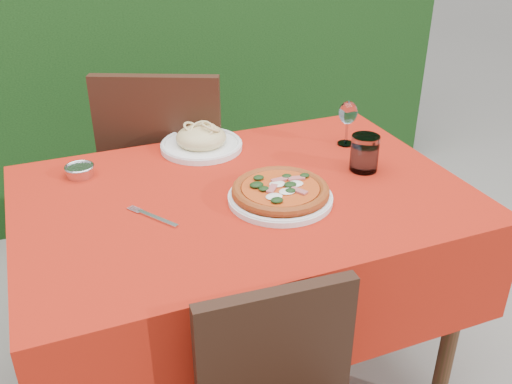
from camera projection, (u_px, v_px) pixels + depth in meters
name	position (u px, v px, depth m)	size (l,w,h in m)	color
ground	(245.00, 381.00, 1.98)	(60.00, 60.00, 0.00)	slate
hedge	(131.00, 23.00, 2.80)	(3.20, 0.55, 1.78)	black
dining_table	(243.00, 236.00, 1.69)	(1.26, 0.86, 0.75)	#432315
chair_far	(168.00, 173.00, 2.16)	(0.58, 0.58, 0.96)	black
pizza_plate	(280.00, 193.00, 1.56)	(0.34, 0.34, 0.05)	white
pasta_plate	(201.00, 141.00, 1.87)	(0.27, 0.27, 0.08)	white
water_glass	(364.00, 155.00, 1.72)	(0.09, 0.09, 0.11)	silver
wine_glass	(348.00, 115.00, 1.87)	(0.06, 0.06, 0.15)	silver
fork	(158.00, 218.00, 1.49)	(0.02, 0.18, 0.00)	silver
steel_ramekin	(80.00, 171.00, 1.70)	(0.08, 0.08, 0.03)	silver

